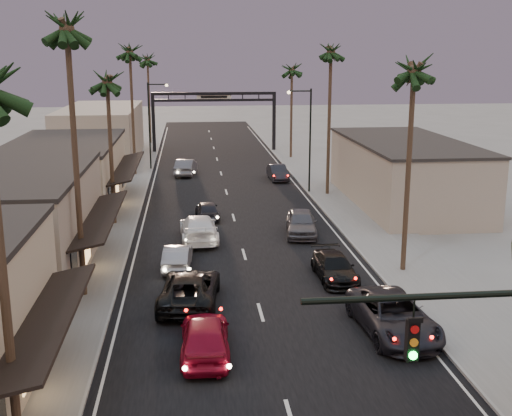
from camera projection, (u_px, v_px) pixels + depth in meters
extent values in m
plane|color=slate|center=(231.00, 208.00, 50.59)|extent=(200.00, 200.00, 0.00)
cube|color=black|center=(227.00, 195.00, 55.42)|extent=(14.00, 120.00, 0.02)
cube|color=slate|center=(123.00, 181.00, 61.21)|extent=(5.00, 92.00, 0.12)
cube|color=slate|center=(319.00, 177.00, 63.14)|extent=(5.00, 92.00, 0.12)
cube|color=gray|center=(11.00, 225.00, 35.09)|extent=(8.00, 14.00, 5.50)
cube|color=#C3B595|center=(65.00, 176.00, 50.61)|extent=(8.00, 16.00, 5.00)
cube|color=gray|center=(102.00, 134.00, 72.72)|extent=(8.00, 20.00, 6.00)
cube|color=gray|center=(405.00, 174.00, 51.43)|extent=(8.00, 18.00, 5.00)
cylinder|color=black|center=(483.00, 294.00, 14.59)|extent=(8.40, 0.16, 0.16)
cube|color=black|center=(412.00, 340.00, 14.67)|extent=(0.28, 0.22, 1.00)
cube|color=black|center=(154.00, 124.00, 78.00)|extent=(0.40, 0.40, 7.00)
cube|color=black|center=(274.00, 123.00, 79.51)|extent=(0.40, 0.40, 7.00)
cube|color=black|center=(214.00, 94.00, 77.91)|extent=(15.20, 0.35, 0.35)
cube|color=black|center=(214.00, 100.00, 78.09)|extent=(15.20, 0.30, 0.30)
cube|color=beige|center=(214.00, 97.00, 77.98)|extent=(4.20, 0.12, 1.00)
cylinder|color=black|center=(310.00, 142.00, 55.09)|extent=(0.16, 0.16, 9.00)
cylinder|color=black|center=(299.00, 91.00, 53.98)|extent=(2.00, 0.12, 0.12)
sphere|color=#FFD899|center=(289.00, 92.00, 53.91)|extent=(0.30, 0.30, 0.30)
cylinder|color=black|center=(149.00, 127.00, 66.19)|extent=(0.16, 0.16, 9.00)
cylinder|color=black|center=(158.00, 84.00, 65.28)|extent=(2.00, 0.12, 0.12)
sphere|color=#FFD899|center=(167.00, 85.00, 65.39)|extent=(0.30, 0.30, 0.30)
cylinder|color=#38281C|center=(3.00, 283.00, 18.46)|extent=(0.28, 0.28, 11.00)
cylinder|color=#38281C|center=(76.00, 169.00, 30.79)|extent=(0.28, 0.28, 13.00)
sphere|color=black|center=(66.00, 15.00, 29.11)|extent=(3.20, 3.20, 3.20)
cylinder|color=#38281C|center=(111.00, 155.00, 44.67)|extent=(0.28, 0.28, 10.00)
sphere|color=black|center=(107.00, 73.00, 43.35)|extent=(3.20, 3.20, 3.20)
cylinder|color=#38281C|center=(133.00, 115.00, 62.79)|extent=(0.28, 0.28, 12.00)
sphere|color=black|center=(129.00, 46.00, 61.24)|extent=(3.20, 3.20, 3.20)
cylinder|color=#38281C|center=(408.00, 175.00, 34.71)|extent=(0.28, 0.28, 11.00)
sphere|color=black|center=(415.00, 60.00, 33.27)|extent=(3.20, 3.20, 3.20)
cylinder|color=#38281C|center=(329.00, 125.00, 53.92)|extent=(0.28, 0.28, 12.00)
sphere|color=black|center=(331.00, 44.00, 52.36)|extent=(3.20, 3.20, 3.20)
cylinder|color=#38281C|center=(291.00, 115.00, 73.48)|extent=(0.28, 0.28, 10.00)
sphere|color=black|center=(292.00, 65.00, 72.16)|extent=(3.20, 3.20, 3.20)
cylinder|color=#38281C|center=(149.00, 102.00, 85.17)|extent=(0.28, 0.28, 11.00)
sphere|color=black|center=(147.00, 55.00, 83.73)|extent=(3.20, 3.20, 3.20)
imported|color=maroon|center=(205.00, 336.00, 25.82)|extent=(2.09, 4.95, 1.67)
imported|color=black|center=(190.00, 289.00, 31.08)|extent=(3.30, 6.11, 1.63)
imported|color=gray|center=(177.00, 257.00, 36.35)|extent=(1.74, 4.22, 1.36)
imported|color=white|center=(199.00, 228.00, 41.77)|extent=(2.59, 5.85, 1.67)
imported|color=black|center=(207.00, 210.00, 47.19)|extent=(1.86, 4.04, 1.34)
imported|color=#515157|center=(186.00, 167.00, 64.04)|extent=(2.35, 5.10, 1.62)
imported|color=black|center=(393.00, 316.00, 27.84)|extent=(3.14, 6.17, 1.67)
imported|color=black|center=(334.00, 267.00, 34.55)|extent=(2.02, 4.76, 1.37)
imported|color=#4C4B50|center=(301.00, 223.00, 43.01)|extent=(2.62, 5.15, 1.68)
imported|color=black|center=(278.00, 172.00, 61.66)|extent=(1.74, 4.47, 1.45)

